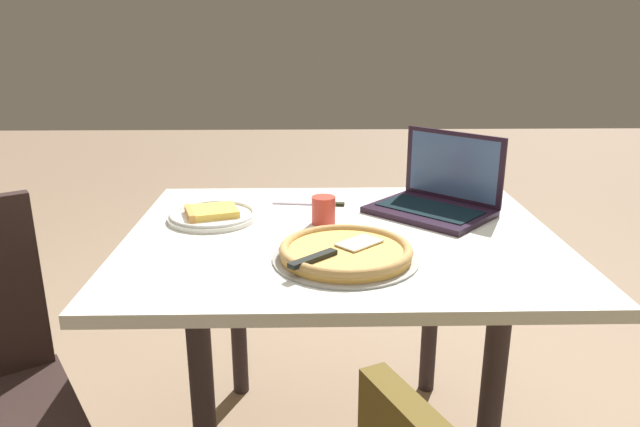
{
  "coord_description": "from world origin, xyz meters",
  "views": [
    {
      "loc": [
        0.09,
        1.54,
        1.3
      ],
      "look_at": [
        0.06,
        0.02,
        0.81
      ],
      "focal_mm": 33.01,
      "sensor_mm": 36.0,
      "label": 1
    }
  ],
  "objects_px": {
    "laptop": "(437,197)",
    "pizza_tray": "(345,252)",
    "dining_table": "(341,263)",
    "table_knife": "(316,204)",
    "pizza_plate": "(212,215)",
    "drink_cup": "(324,210)"
  },
  "relations": [
    {
      "from": "pizza_tray",
      "to": "table_knife",
      "type": "relative_size",
      "value": 1.56
    },
    {
      "from": "pizza_plate",
      "to": "drink_cup",
      "type": "xyz_separation_m",
      "value": [
        -0.33,
        0.05,
        0.03
      ]
    },
    {
      "from": "laptop",
      "to": "dining_table",
      "type": "bearing_deg",
      "value": 32.31
    },
    {
      "from": "pizza_plate",
      "to": "table_knife",
      "type": "distance_m",
      "value": 0.34
    },
    {
      "from": "table_knife",
      "to": "laptop",
      "type": "bearing_deg",
      "value": 168.27
    },
    {
      "from": "laptop",
      "to": "pizza_plate",
      "type": "xyz_separation_m",
      "value": [
        0.68,
        0.06,
        -0.03
      ]
    },
    {
      "from": "dining_table",
      "to": "pizza_tray",
      "type": "height_order",
      "value": "pizza_tray"
    },
    {
      "from": "laptop",
      "to": "drink_cup",
      "type": "distance_m",
      "value": 0.37
    },
    {
      "from": "laptop",
      "to": "pizza_tray",
      "type": "distance_m",
      "value": 0.49
    },
    {
      "from": "pizza_tray",
      "to": "drink_cup",
      "type": "relative_size",
      "value": 4.47
    },
    {
      "from": "laptop",
      "to": "pizza_tray",
      "type": "relative_size",
      "value": 1.17
    },
    {
      "from": "dining_table",
      "to": "table_knife",
      "type": "distance_m",
      "value": 0.29
    },
    {
      "from": "laptop",
      "to": "pizza_plate",
      "type": "relative_size",
      "value": 1.6
    },
    {
      "from": "pizza_tray",
      "to": "drink_cup",
      "type": "bearing_deg",
      "value": -80.46
    },
    {
      "from": "dining_table",
      "to": "table_knife",
      "type": "xyz_separation_m",
      "value": [
        0.07,
        -0.27,
        0.09
      ]
    },
    {
      "from": "pizza_tray",
      "to": "drink_cup",
      "type": "distance_m",
      "value": 0.28
    },
    {
      "from": "dining_table",
      "to": "laptop",
      "type": "height_order",
      "value": "laptop"
    },
    {
      "from": "pizza_plate",
      "to": "table_knife",
      "type": "bearing_deg",
      "value": -155.81
    },
    {
      "from": "laptop",
      "to": "pizza_tray",
      "type": "xyz_separation_m",
      "value": [
        0.31,
        0.39,
        -0.03
      ]
    },
    {
      "from": "dining_table",
      "to": "drink_cup",
      "type": "height_order",
      "value": "drink_cup"
    },
    {
      "from": "pizza_plate",
      "to": "pizza_tray",
      "type": "distance_m",
      "value": 0.5
    },
    {
      "from": "table_knife",
      "to": "drink_cup",
      "type": "distance_m",
      "value": 0.19
    }
  ]
}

